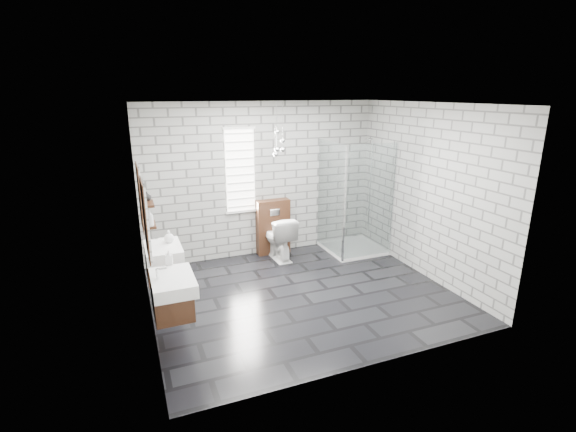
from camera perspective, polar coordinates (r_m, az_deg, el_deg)
floor at (r=6.23m, az=1.97°, el=-10.66°), size 4.20×3.60×0.02m
ceiling at (r=5.54m, az=2.26°, el=15.21°), size 4.20×3.60×0.02m
wall_back at (r=7.38m, az=-3.57°, el=4.91°), size 4.20×0.02×2.70m
wall_front at (r=4.23m, az=12.06°, el=-4.50°), size 4.20×0.02×2.70m
wall_left at (r=5.28m, az=-19.34°, el=-0.79°), size 0.02×3.60×2.70m
wall_right at (r=6.84m, az=18.53°, el=3.13°), size 0.02×3.60×2.70m
vanity_left at (r=4.95m, az=-15.94°, el=-9.03°), size 0.47×0.70×1.57m
vanity_right at (r=5.92m, az=-17.08°, el=-4.81°), size 0.47×0.70×1.57m
shelf_lower at (r=5.25m, az=-18.41°, el=-1.16°), size 0.14×0.30×0.03m
shelf_upper at (r=5.18m, az=-18.67°, el=1.58°), size 0.14×0.30×0.03m
window at (r=7.21m, az=-6.57°, el=6.17°), size 0.56×0.05×1.48m
cistern_panel at (r=7.55m, az=-2.06°, el=-1.47°), size 0.60×0.20×1.00m
flush_plate at (r=7.37m, az=-1.80°, el=0.51°), size 0.18×0.01×0.12m
shower_enclosure at (r=7.65m, az=8.79°, el=-1.40°), size 1.00×1.00×2.03m
pendant_cluster at (r=6.93m, az=-1.26°, el=9.76°), size 0.24×0.27×0.89m
toilet at (r=7.33m, az=-1.30°, el=-2.94°), size 0.47×0.78×0.78m
soap_bottle_a at (r=5.22m, az=-16.00°, el=-5.44°), size 0.10×0.10×0.19m
soap_bottle_b at (r=5.97m, az=-15.97°, el=-2.70°), size 0.16×0.16×0.17m
soap_bottle_c at (r=5.11m, az=-18.33°, el=-0.30°), size 0.10×0.10×0.20m
vase at (r=5.27m, az=-18.71°, el=2.61°), size 0.11×0.11×0.11m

